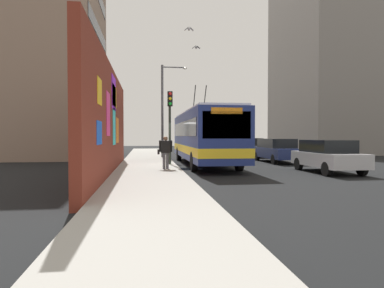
{
  "coord_description": "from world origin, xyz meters",
  "views": [
    {
      "loc": [
        -19.08,
        1.75,
        1.8
      ],
      "look_at": [
        0.9,
        -1.02,
        1.29
      ],
      "focal_mm": 31.73,
      "sensor_mm": 36.0,
      "label": 1
    }
  ],
  "objects_px": {
    "city_bus": "(204,135)",
    "traffic_light": "(170,115)",
    "street_lamp": "(165,104)",
    "parked_car_silver": "(328,155)",
    "parked_car_dark_gray": "(249,147)",
    "parked_car_navy": "(277,150)",
    "pedestrian_at_curb": "(165,150)"
  },
  "relations": [
    {
      "from": "city_bus",
      "to": "parked_car_silver",
      "type": "xyz_separation_m",
      "value": [
        -5.05,
        -5.2,
        -0.98
      ]
    },
    {
      "from": "city_bus",
      "to": "parked_car_navy",
      "type": "relative_size",
      "value": 2.39
    },
    {
      "from": "parked_car_silver",
      "to": "traffic_light",
      "type": "height_order",
      "value": "traffic_light"
    },
    {
      "from": "parked_car_dark_gray",
      "to": "traffic_light",
      "type": "height_order",
      "value": "traffic_light"
    },
    {
      "from": "city_bus",
      "to": "street_lamp",
      "type": "xyz_separation_m",
      "value": [
        5.47,
        2.04,
        2.35
      ]
    },
    {
      "from": "parked_car_silver",
      "to": "pedestrian_at_curb",
      "type": "xyz_separation_m",
      "value": [
        1.38,
        7.76,
        0.25
      ]
    },
    {
      "from": "traffic_light",
      "to": "street_lamp",
      "type": "distance_m",
      "value": 6.67
    },
    {
      "from": "parked_car_silver",
      "to": "pedestrian_at_curb",
      "type": "bearing_deg",
      "value": 79.95
    },
    {
      "from": "city_bus",
      "to": "pedestrian_at_curb",
      "type": "xyz_separation_m",
      "value": [
        -3.68,
        2.56,
        -0.73
      ]
    },
    {
      "from": "city_bus",
      "to": "parked_car_silver",
      "type": "relative_size",
      "value": 2.81
    },
    {
      "from": "city_bus",
      "to": "parked_car_navy",
      "type": "xyz_separation_m",
      "value": [
        1.35,
        -5.2,
        -0.97
      ]
    },
    {
      "from": "parked_car_silver",
      "to": "pedestrian_at_curb",
      "type": "relative_size",
      "value": 2.61
    },
    {
      "from": "parked_car_silver",
      "to": "parked_car_navy",
      "type": "distance_m",
      "value": 6.4
    },
    {
      "from": "parked_car_silver",
      "to": "parked_car_dark_gray",
      "type": "bearing_deg",
      "value": 0.0
    },
    {
      "from": "street_lamp",
      "to": "parked_car_dark_gray",
      "type": "bearing_deg",
      "value": -75.28
    },
    {
      "from": "parked_car_dark_gray",
      "to": "street_lamp",
      "type": "distance_m",
      "value": 8.19
    },
    {
      "from": "parked_car_silver",
      "to": "street_lamp",
      "type": "height_order",
      "value": "street_lamp"
    },
    {
      "from": "city_bus",
      "to": "street_lamp",
      "type": "relative_size",
      "value": 1.69
    },
    {
      "from": "traffic_light",
      "to": "street_lamp",
      "type": "height_order",
      "value": "street_lamp"
    },
    {
      "from": "street_lamp",
      "to": "parked_car_navy",
      "type": "bearing_deg",
      "value": -119.69
    },
    {
      "from": "parked_car_silver",
      "to": "traffic_light",
      "type": "bearing_deg",
      "value": 61.63
    },
    {
      "from": "street_lamp",
      "to": "traffic_light",
      "type": "bearing_deg",
      "value": 179.0
    },
    {
      "from": "pedestrian_at_curb",
      "to": "traffic_light",
      "type": "bearing_deg",
      "value": -8.96
    },
    {
      "from": "pedestrian_at_curb",
      "to": "city_bus",
      "type": "bearing_deg",
      "value": -34.83
    },
    {
      "from": "street_lamp",
      "to": "parked_car_silver",
      "type": "bearing_deg",
      "value": -145.51
    },
    {
      "from": "city_bus",
      "to": "traffic_light",
      "type": "height_order",
      "value": "city_bus"
    },
    {
      "from": "city_bus",
      "to": "traffic_light",
      "type": "distance_m",
      "value": 2.67
    },
    {
      "from": "city_bus",
      "to": "parked_car_dark_gray",
      "type": "distance_m",
      "value": 9.08
    },
    {
      "from": "parked_car_silver",
      "to": "street_lamp",
      "type": "bearing_deg",
      "value": 34.49
    },
    {
      "from": "parked_car_navy",
      "to": "street_lamp",
      "type": "bearing_deg",
      "value": 60.31
    },
    {
      "from": "pedestrian_at_curb",
      "to": "street_lamp",
      "type": "height_order",
      "value": "street_lamp"
    },
    {
      "from": "parked_car_silver",
      "to": "parked_car_dark_gray",
      "type": "relative_size",
      "value": 0.96
    }
  ]
}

